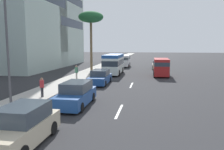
# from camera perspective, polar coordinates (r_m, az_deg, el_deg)

# --- Properties ---
(ground_plane) EXTENTS (198.00, 198.00, 0.00)m
(ground_plane) POSITION_cam_1_polar(r_m,az_deg,el_deg) (34.90, 6.41, 0.52)
(ground_plane) COLOR #2D2D30
(sidewalk_right) EXTENTS (162.00, 3.18, 0.15)m
(sidewalk_right) POSITION_cam_1_polar(r_m,az_deg,el_deg) (36.07, -5.51, 0.88)
(sidewalk_right) COLOR #B2ADA3
(sidewalk_right) RESTS_ON ground_plane
(lane_stripe_mid) EXTENTS (3.20, 0.16, 0.01)m
(lane_stripe_mid) POSITION_cam_1_polar(r_m,az_deg,el_deg) (14.81, 1.83, -9.16)
(lane_stripe_mid) COLOR silver
(lane_stripe_mid) RESTS_ON ground_plane
(lane_stripe_far) EXTENTS (3.20, 0.16, 0.01)m
(lane_stripe_far) POSITION_cam_1_polar(r_m,az_deg,el_deg) (24.23, 4.95, -2.58)
(lane_stripe_far) COLOR silver
(lane_stripe_far) RESTS_ON ground_plane
(car_lead) EXTENTS (4.24, 1.83, 1.71)m
(car_lead) POSITION_cam_1_polar(r_m,az_deg,el_deg) (10.63, -21.83, -12.05)
(car_lead) COLOR beige
(car_lead) RESTS_ON ground_plane
(car_second) EXTENTS (4.66, 1.92, 1.56)m
(car_second) POSITION_cam_1_polar(r_m,az_deg,el_deg) (24.82, -3.03, -0.59)
(car_second) COLOR #1E478C
(car_second) RESTS_ON ground_plane
(van_third) EXTENTS (5.13, 2.15, 2.27)m
(van_third) POSITION_cam_1_polar(r_m,az_deg,el_deg) (44.74, 3.06, 3.79)
(van_third) COLOR white
(van_third) RESTS_ON ground_plane
(car_fourth) EXTENTS (4.24, 1.89, 1.56)m
(car_fourth) POSITION_cam_1_polar(r_m,az_deg,el_deg) (40.84, 11.50, 2.49)
(car_fourth) COLOR beige
(car_fourth) RESTS_ON ground_plane
(minibus_fifth) EXTENTS (6.87, 2.34, 2.91)m
(minibus_fifth) POSITION_cam_1_polar(r_m,az_deg,el_deg) (33.10, 0.42, 2.97)
(minibus_fifth) COLOR silver
(minibus_fifth) RESTS_ON ground_plane
(car_sixth) EXTENTS (4.74, 1.91, 1.69)m
(car_sixth) POSITION_cam_1_polar(r_m,az_deg,el_deg) (16.22, -9.11, -4.88)
(car_sixth) COLOR #1E478C
(car_sixth) RESTS_ON ground_plane
(van_seventh) EXTENTS (4.73, 2.08, 2.42)m
(van_seventh) POSITION_cam_1_polar(r_m,az_deg,el_deg) (31.73, 12.36, 2.19)
(van_seventh) COLOR #A51E1E
(van_seventh) RESTS_ON ground_plane
(pedestrian_near_lamp) EXTENTS (0.30, 0.37, 1.71)m
(pedestrian_near_lamp) POSITION_cam_1_polar(r_m,az_deg,el_deg) (27.19, -8.99, 0.80)
(pedestrian_near_lamp) COLOR beige
(pedestrian_near_lamp) RESTS_ON sidewalk_right
(pedestrian_mid_block) EXTENTS (0.33, 0.38, 1.56)m
(pedestrian_mid_block) POSITION_cam_1_polar(r_m,az_deg,el_deg) (18.83, -17.33, -2.78)
(pedestrian_mid_block) COLOR #333338
(pedestrian_mid_block) RESTS_ON sidewalk_right
(palm_tree) EXTENTS (3.79, 3.79, 9.19)m
(palm_tree) POSITION_cam_1_polar(r_m,az_deg,el_deg) (35.26, -5.37, 14.14)
(palm_tree) COLOR brown
(palm_tree) RESTS_ON sidewalk_right
(street_lamp) EXTENTS (0.24, 0.97, 7.28)m
(street_lamp) POSITION_cam_1_polar(r_m,az_deg,el_deg) (14.42, -24.71, 8.21)
(street_lamp) COLOR #4C4C51
(street_lamp) RESTS_ON sidewalk_right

